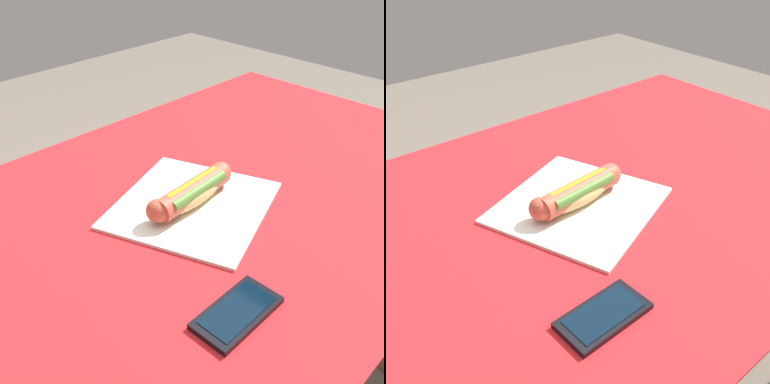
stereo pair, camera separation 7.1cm
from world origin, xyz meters
The scene contains 4 objects.
dining_table centered at (0.00, 0.00, 0.61)m, with size 1.26×0.80×0.74m.
paper_wrapper centered at (0.05, 0.00, 0.74)m, with size 0.27×0.26×0.01m, color silver.
hot_dog centered at (0.05, 0.00, 0.77)m, with size 0.21×0.06×0.05m.
cell_phone centered at (0.20, 0.23, 0.75)m, with size 0.13×0.07×0.01m.
Camera 2 is at (0.50, 0.54, 1.23)m, focal length 43.28 mm.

